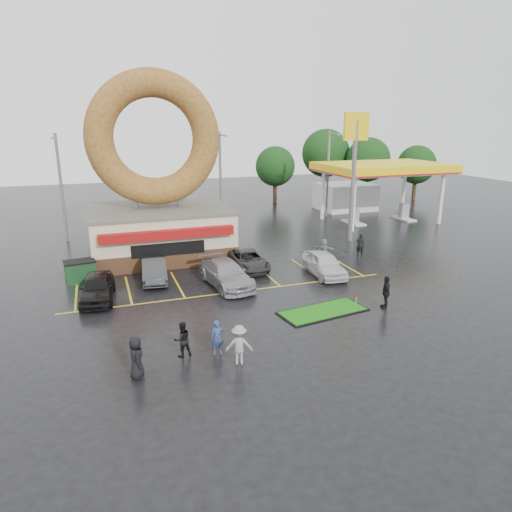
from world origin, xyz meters
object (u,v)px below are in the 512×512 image
object	(u,v)px
gas_station	(366,182)
streetlight_left	(61,185)
car_white	(324,264)
streetlight_mid	(221,177)
streetlight_right	(328,172)
car_silver	(226,274)
person_cameraman	(386,292)
putting_green	(323,311)
shell_sign	(355,153)
car_black	(97,288)
donut_shop	(158,197)
car_dgrey	(154,270)
dumpster	(80,272)
person_blue	(218,338)
car_grey	(248,260)

from	to	relation	value
gas_station	streetlight_left	world-z (taller)	streetlight_left
car_white	streetlight_mid	bearing A→B (deg)	103.30
streetlight_right	car_silver	size ratio (longest dim) A/B	1.70
car_silver	person_cameraman	distance (m)	9.65
car_white	putting_green	bearing A→B (deg)	-113.63
shell_sign	streetlight_right	bearing A→B (deg)	73.17
streetlight_mid	streetlight_left	bearing A→B (deg)	-175.91
streetlight_right	car_black	distance (m)	29.56
streetlight_left	donut_shop	bearing A→B (deg)	-44.78
car_white	car_dgrey	bearing A→B (deg)	170.64
car_black	dumpster	world-z (taller)	car_black
donut_shop	person_blue	distance (m)	17.03
donut_shop	streetlight_mid	xyz separation A→B (m)	(7.00, 7.95, 0.32)
car_silver	person_blue	world-z (taller)	person_blue
shell_sign	putting_green	world-z (taller)	shell_sign
streetlight_mid	person_cameraman	xyz separation A→B (m)	(3.15, -22.56, -3.87)
dumpster	car_dgrey	bearing A→B (deg)	-25.54
streetlight_right	car_silver	distance (m)	23.96
streetlight_mid	person_cameraman	world-z (taller)	streetlight_mid
donut_shop	putting_green	size ratio (longest dim) A/B	2.66
streetlight_right	person_cameraman	size ratio (longest dim) A/B	4.92
car_white	dumpster	distance (m)	15.86
streetlight_right	putting_green	bearing A→B (deg)	-118.27
streetlight_mid	car_dgrey	bearing A→B (deg)	-120.91
gas_station	car_silver	bearing A→B (deg)	-141.07
person_blue	dumpster	xyz separation A→B (m)	(-5.85, 12.19, -0.14)
car_dgrey	streetlight_right	bearing A→B (deg)	41.72
car_black	person_cameraman	bearing A→B (deg)	-17.47
streetlight_mid	car_grey	world-z (taller)	streetlight_mid
gas_station	car_black	bearing A→B (deg)	-149.83
car_silver	person_cameraman	world-z (taller)	person_cameraman
car_black	streetlight_right	bearing A→B (deg)	41.67
car_black	car_silver	world-z (taller)	car_silver
shell_sign	car_white	bearing A→B (deg)	-130.50
car_silver	dumpster	distance (m)	9.43
streetlight_mid	car_black	world-z (taller)	streetlight_mid
streetlight_right	person_blue	world-z (taller)	streetlight_right
car_black	dumpster	distance (m)	3.87
putting_green	car_silver	bearing A→B (deg)	123.62
streetlight_left	car_grey	xyz separation A→B (m)	(12.21, -12.50, -4.14)
car_silver	dumpster	size ratio (longest dim) A/B	2.95
car_dgrey	donut_shop	bearing A→B (deg)	83.53
streetlight_mid	car_white	world-z (taller)	streetlight_mid
streetlight_right	person_cameraman	xyz separation A→B (m)	(-8.85, -23.56, -3.87)
person_cameraman	car_white	bearing A→B (deg)	-151.31
streetlight_mid	putting_green	distance (m)	22.46
streetlight_left	car_dgrey	bearing A→B (deg)	-65.76
donut_shop	streetlight_left	size ratio (longest dim) A/B	1.50
gas_station	car_white	world-z (taller)	gas_station
streetlight_left	streetlight_right	xyz separation A→B (m)	(26.00, 2.00, 0.00)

